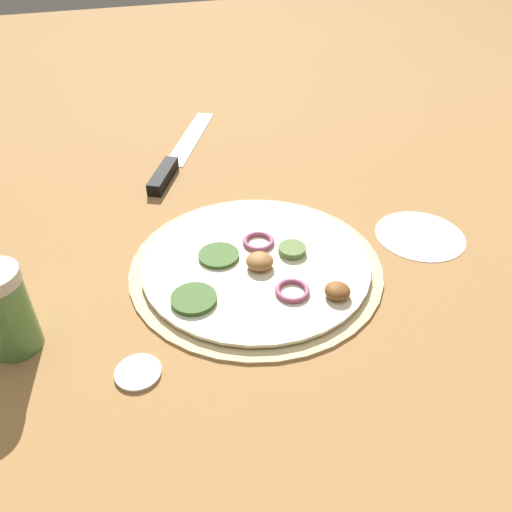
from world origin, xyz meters
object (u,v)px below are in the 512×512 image
pizza (256,264)px  spice_jar (5,311)px  knife (174,161)px  loose_cap (138,371)px

pizza → spice_jar: 0.27m
pizza → knife: size_ratio=1.02×
pizza → knife: 0.29m
loose_cap → pizza: bearing=-144.4°
spice_jar → loose_cap: spice_jar is taller
knife → spice_jar: 0.40m
pizza → knife: (0.04, -0.29, 0.00)m
knife → loose_cap: bearing=-168.0°
pizza → knife: bearing=-82.7°
spice_jar → knife: bearing=-124.4°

